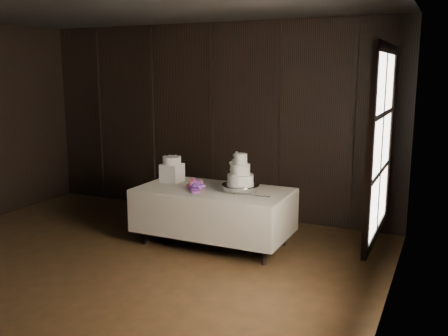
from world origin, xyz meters
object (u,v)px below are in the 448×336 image
display_table (214,214)px  box_pedestal (172,173)px  cake_stand (240,188)px  wedding_cake (238,172)px  bouquet (195,185)px  small_cake (172,160)px

display_table → box_pedestal: box_pedestal is taller
display_table → cake_stand: bearing=4.5°
cake_stand → wedding_cake: size_ratio=1.22×
cake_stand → box_pedestal: bearing=173.2°
bouquet → wedding_cake: bearing=16.4°
wedding_cake → box_pedestal: size_ratio=1.52×
cake_stand → bouquet: 0.59m
display_table → wedding_cake: size_ratio=5.05×
wedding_cake → bouquet: bearing=-144.3°
box_pedestal → bouquet: bearing=-30.2°
wedding_cake → box_pedestal: (-1.05, 0.14, -0.12)m
bouquet → cake_stand: bearing=17.2°
display_table → bouquet: bouquet is taller
wedding_cake → box_pedestal: wedding_cake is taller
bouquet → box_pedestal: box_pedestal is taller
display_table → bouquet: 0.47m
display_table → small_cake: 0.97m
wedding_cake → bouquet: size_ratio=1.02×
cake_stand → display_table: bearing=-176.0°
display_table → bouquet: bearing=-142.1°
cake_stand → small_cake: bearing=173.2°
wedding_cake → box_pedestal: bearing=-168.5°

